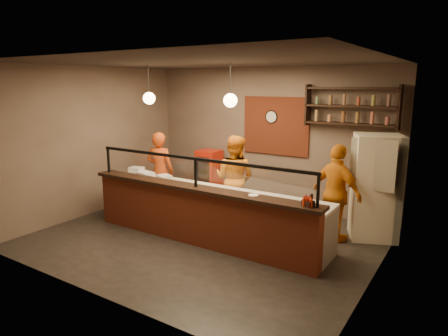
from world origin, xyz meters
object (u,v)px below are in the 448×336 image
Objects in this scene: red_cooler at (209,175)px; pepper_mill at (312,200)px; pizza_dough at (200,186)px; condiment_caddy at (308,203)px; cook_right at (337,193)px; cook_left at (160,171)px; fridge at (376,187)px; wall_clock at (272,117)px; cook_mid at (234,178)px.

pepper_mill is (3.54, -2.43, 0.53)m from red_cooler.
pizza_dough is 2.90× the size of condiment_caddy.
pepper_mill is (0.07, -1.48, 0.26)m from cook_right.
red_cooler reaches higher than condiment_caddy.
fridge reaches higher than cook_left.
condiment_caddy is at bearing -33.63° from red_cooler.
cook_right is 1.50m from pepper_mill.
pizza_dough is 2.44m from condiment_caddy.
cook_right is 9.79× the size of pepper_mill.
condiment_caddy is 0.07m from pepper_mill.
condiment_caddy is (4.02, -1.25, 0.21)m from cook_left.
pepper_mill is at bearing 48.44° from condiment_caddy.
pizza_dough is (-2.34, -0.97, 0.01)m from cook_right.
wall_clock is at bearing 126.39° from pepper_mill.
cook_right is 2.53m from pizza_dough.
wall_clock is at bearing 125.53° from condiment_caddy.
cook_right reaches higher than cook_left.
wall_clock is at bearing 141.67° from fridge.
red_cooler is 2.25m from pizza_dough.
cook_mid reaches higher than cook_left.
pepper_mill is at bearing 148.95° from cook_left.
red_cooler is (-3.47, 0.95, -0.28)m from cook_right.
cook_mid reaches higher than pepper_mill.
cook_mid is at bearing -35.22° from red_cooler.
cook_mid is at bearing 147.01° from pepper_mill.
cook_right is at bearing 22.47° from pizza_dough.
cook_right reaches higher than condiment_caddy.
cook_left is (-2.03, -1.53, -1.21)m from wall_clock.
pizza_dough is (-0.39, -2.23, -1.19)m from wall_clock.
wall_clock reaches higher than condiment_caddy.
condiment_caddy is (2.17, -1.47, 0.20)m from cook_mid.
cook_right reaches higher than red_cooler.
cook_right is 1.53m from condiment_caddy.
cook_right is at bearing -32.93° from wall_clock.
red_cooler is 4.33m from pepper_mill.
cook_mid is at bearing 172.46° from cook_left.
cook_left is at bearing 163.42° from pepper_mill.
cook_right reaches higher than pizza_dough.
cook_right is 0.78m from fridge.
wall_clock reaches higher than pepper_mill.
cook_mid reaches higher than cook_right.
fridge is 12.12× the size of condiment_caddy.
cook_left is at bearing -142.95° from wall_clock.
red_cooler is 7.74× the size of condiment_caddy.
pepper_mill is (0.03, 0.04, 0.05)m from condiment_caddy.
cook_left is at bearing 162.77° from condiment_caddy.
condiment_caddy is (-0.52, -2.06, 0.13)m from fridge.
wall_clock is 0.17× the size of cook_left.
wall_clock is 2.84m from fridge.
cook_right is at bearing 169.42° from cook_left.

